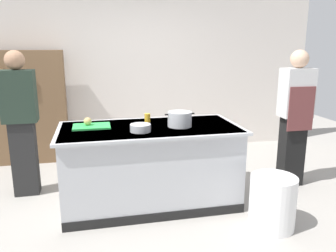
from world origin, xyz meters
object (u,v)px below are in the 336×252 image
Objects in this scene: onion at (88,121)px; person_chef at (295,116)px; mixing_bowl at (140,128)px; trash_bin at (272,202)px; stock_pot at (180,119)px; juice_cup at (147,118)px; person_guest at (21,121)px; bookshelf at (28,108)px.

person_chef is (2.52, -0.01, -0.05)m from onion.
trash_bin is (1.21, -0.61, -0.67)m from mixing_bowl.
stock_pot is at bearing 87.53° from person_chef.
onion reaches higher than juice_cup.
mixing_bowl is 0.13× the size of person_guest.
stock_pot is at bearing 77.19° from person_guest.
trash_bin is 3.74m from bookshelf.
person_guest is 1.23m from bookshelf.
trash_bin is (1.75, -0.94, -0.70)m from onion.
juice_cup is 2.21m from bookshelf.
stock_pot is (0.99, -0.19, 0.02)m from onion.
person_guest is at bearing 160.57° from stock_pot.
stock_pot is 0.19× the size of person_guest.
juice_cup is at bearing 83.72° from person_guest.
stock_pot reaches higher than trash_bin.
bookshelf is at bearing 135.60° from trash_bin.
mixing_bowl is at bearing -54.08° from bookshelf.
mixing_bowl is 0.44m from juice_cup.
trash_bin is at bearing -44.44° from stock_pot.
person_guest is at bearing -84.06° from bookshelf.
onion is 0.16× the size of trash_bin.
person_guest is at bearing 167.09° from juice_cup.
stock_pot is 3.31× the size of juice_cup.
onion is 0.88m from person_guest.
bookshelf is (-0.89, 1.65, -0.11)m from onion.
stock_pot is 1.86m from person_guest.
stock_pot is 1.55m from person_chef.
trash_bin is at bearing -44.40° from bookshelf.
bookshelf is at bearing 54.74° from person_chef.
juice_cup is 1.64m from trash_bin.
person_guest is (-1.76, 0.62, -0.07)m from stock_pot.
juice_cup is at bearing 71.56° from mixing_bowl.
trash_bin is (1.07, -1.03, -0.68)m from juice_cup.
bookshelf is at bearing 125.92° from mixing_bowl.
onion is at bearing 168.92° from stock_pot.
mixing_bowl is 2.01m from person_chef.
bookshelf is (-1.88, 1.84, -0.13)m from stock_pot.
juice_cup is at bearing 8.03° from onion.
person_guest is at bearing 151.53° from trash_bin.
trash_bin is (0.76, -0.74, -0.72)m from stock_pot.
juice_cup is 1.48m from person_guest.
stock_pot is 0.47m from mixing_bowl.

